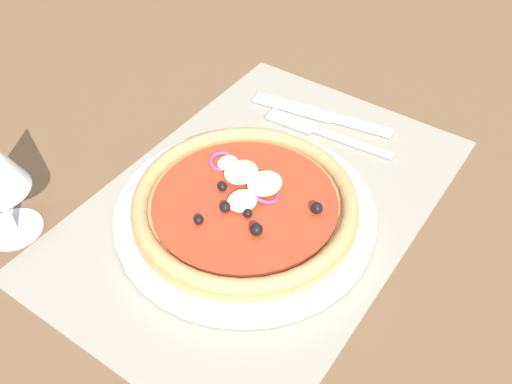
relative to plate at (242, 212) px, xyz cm
name	(u,v)px	position (x,y,z in cm)	size (l,w,h in cm)	color
ground_plane	(260,211)	(3.07, -0.38, -2.29)	(190.00, 140.00, 2.40)	brown
placemat	(260,203)	(3.07, -0.38, -0.89)	(50.50, 34.19, 0.40)	gray
plate	(242,212)	(0.00, 0.00, 0.00)	(29.39, 29.39, 1.38)	silver
pizza	(242,201)	(0.08, 0.02, 1.78)	(25.37, 25.37, 2.67)	tan
fork	(321,131)	(18.28, 0.26, -0.47)	(2.89, 18.06, 0.44)	silver
knife	(320,114)	(21.39, 2.31, -0.44)	(4.93, 20.00, 0.62)	silver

